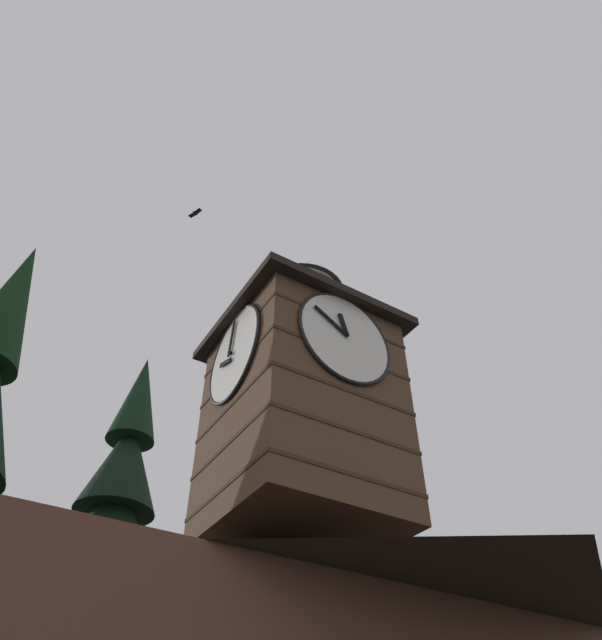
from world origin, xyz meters
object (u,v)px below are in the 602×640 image
Objects in this scene: clock_tower at (302,401)px; pine_tree_behind at (92,612)px; moon at (226,617)px; flying_bird_high at (195,213)px.

clock_tower is 8.94m from pine_tree_behind.
pine_tree_behind is at bearing -72.84° from clock_tower.
moon is 3.39× the size of flying_bird_high.
flying_bird_high is at bearing 60.01° from moon.
clock_tower is 11.22m from flying_bird_high.
moon is 29.80m from flying_bird_high.
pine_tree_behind is at bearing 56.14° from moon.
flying_bird_high is (14.43, 25.00, 7.43)m from moon.
flying_bird_high reaches higher than pine_tree_behind.
pine_tree_behind reaches higher than clock_tower.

